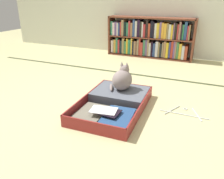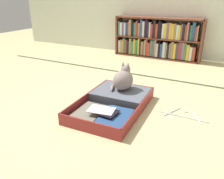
{
  "view_description": "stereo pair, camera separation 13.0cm",
  "coord_description": "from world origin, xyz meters",
  "px_view_note": "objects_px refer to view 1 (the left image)",
  "views": [
    {
      "loc": [
        0.85,
        -1.63,
        1.01
      ],
      "look_at": [
        0.06,
        0.21,
        0.16
      ],
      "focal_mm": 35.61,
      "sensor_mm": 36.0,
      "label": 1
    },
    {
      "loc": [
        0.97,
        -1.58,
        1.01
      ],
      "look_at": [
        0.06,
        0.21,
        0.16
      ],
      "focal_mm": 35.61,
      "sensor_mm": 36.0,
      "label": 2
    }
  ],
  "objects_px": {
    "bookshelf": "(149,38)",
    "black_cat": "(122,79)",
    "clothes_hanger": "(184,113)",
    "open_suitcase": "(116,102)"
  },
  "relations": [
    {
      "from": "bookshelf",
      "to": "black_cat",
      "type": "distance_m",
      "value": 1.87
    },
    {
      "from": "clothes_hanger",
      "to": "open_suitcase",
      "type": "bearing_deg",
      "value": -169.43
    },
    {
      "from": "clothes_hanger",
      "to": "black_cat",
      "type": "bearing_deg",
      "value": 173.37
    },
    {
      "from": "open_suitcase",
      "to": "clothes_hanger",
      "type": "relative_size",
      "value": 2.06
    },
    {
      "from": "bookshelf",
      "to": "black_cat",
      "type": "bearing_deg",
      "value": -83.57
    },
    {
      "from": "bookshelf",
      "to": "open_suitcase",
      "type": "bearing_deg",
      "value": -83.97
    },
    {
      "from": "bookshelf",
      "to": "clothes_hanger",
      "type": "relative_size",
      "value": 3.35
    },
    {
      "from": "bookshelf",
      "to": "clothes_hanger",
      "type": "xyz_separation_m",
      "value": [
        0.86,
        -1.93,
        -0.32
      ]
    },
    {
      "from": "open_suitcase",
      "to": "clothes_hanger",
      "type": "xyz_separation_m",
      "value": [
        0.64,
        0.12,
        -0.04
      ]
    },
    {
      "from": "open_suitcase",
      "to": "black_cat",
      "type": "relative_size",
      "value": 3.25
    }
  ]
}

